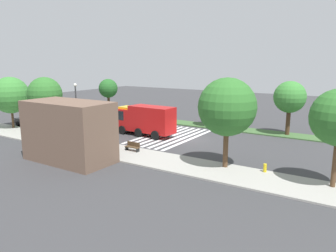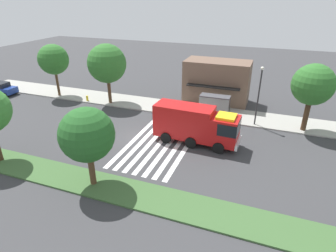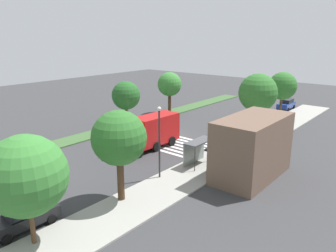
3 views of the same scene
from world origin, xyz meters
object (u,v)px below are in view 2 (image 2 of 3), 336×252
(fire_truck, at_px, (197,124))
(bus_stop_shelter, at_px, (214,102))
(sidewalk_tree_west, at_px, (107,64))
(parked_car_west, at_px, (1,88))
(street_lamp, at_px, (259,92))
(sidewalk_tree_far_west, at_px, (53,60))
(fire_hydrant, at_px, (87,98))
(bench_near_shelter, at_px, (182,108))
(sidewalk_tree_east, at_px, (313,85))
(median_tree_west, at_px, (87,135))

(fire_truck, height_order, bus_stop_shelter, fire_truck)
(sidewalk_tree_west, bearing_deg, parked_car_west, -172.62)
(street_lamp, bearing_deg, sidewalk_tree_far_west, 179.16)
(fire_hydrant, bearing_deg, bench_near_shelter, 3.49)
(fire_truck, bearing_deg, bus_stop_shelter, 90.52)
(sidewalk_tree_east, relative_size, median_tree_west, 1.15)
(parked_car_west, relative_size, sidewalk_tree_west, 0.57)
(sidewalk_tree_west, xyz_separation_m, sidewalk_tree_east, (23.87, 0.00, -0.26))
(sidewalk_tree_far_west, bearing_deg, street_lamp, -0.84)
(parked_car_west, xyz_separation_m, bus_stop_shelter, (30.98, 2.49, 0.98))
(bench_near_shelter, bearing_deg, fire_hydrant, -176.51)
(bus_stop_shelter, distance_m, street_lamp, 5.31)
(bus_stop_shelter, xyz_separation_m, fire_hydrant, (-17.32, -0.79, -1.40))
(sidewalk_tree_west, xyz_separation_m, median_tree_west, (8.10, -15.95, -1.06))
(bus_stop_shelter, bearing_deg, sidewalk_tree_far_west, -179.27)
(parked_car_west, bearing_deg, sidewalk_tree_west, 6.25)
(bus_stop_shelter, xyz_separation_m, sidewalk_tree_east, (9.87, -0.29, 3.24))
(bus_stop_shelter, distance_m, fire_hydrant, 17.40)
(parked_car_west, xyz_separation_m, sidewalk_tree_west, (16.99, 2.20, 4.47))
(sidewalk_tree_far_west, distance_m, sidewalk_tree_east, 32.33)
(sidewalk_tree_east, height_order, fire_hydrant, sidewalk_tree_east)
(parked_car_west, xyz_separation_m, sidewalk_tree_east, (40.85, 2.20, 4.21))
(fire_hydrant, bearing_deg, street_lamp, 0.26)
(fire_truck, relative_size, bus_stop_shelter, 2.41)
(sidewalk_tree_far_west, bearing_deg, parked_car_west, -165.53)
(fire_truck, distance_m, street_lamp, 8.21)
(median_tree_west, bearing_deg, sidewalk_tree_east, 45.32)
(parked_car_west, distance_m, sidewalk_tree_east, 41.13)
(fire_truck, xyz_separation_m, sidewalk_tree_west, (-13.80, 6.59, 3.33))
(bench_near_shelter, xyz_separation_m, sidewalk_tree_far_west, (-18.46, -0.31, 4.68))
(parked_car_west, relative_size, fire_hydrant, 6.35)
(parked_car_west, distance_m, bench_near_shelter, 27.10)
(parked_car_west, height_order, fire_hydrant, parked_car_west)
(bus_stop_shelter, height_order, street_lamp, street_lamp)
(fire_truck, distance_m, sidewalk_tree_west, 15.65)
(sidewalk_tree_far_west, relative_size, sidewalk_tree_west, 0.93)
(fire_truck, xyz_separation_m, bench_near_shelter, (-3.80, 6.91, -1.46))
(fire_hydrant, bearing_deg, sidewalk_tree_far_west, 174.43)
(sidewalk_tree_east, distance_m, median_tree_west, 22.45)
(median_tree_west, bearing_deg, street_lamp, 55.37)
(bus_stop_shelter, height_order, sidewalk_tree_far_west, sidewalk_tree_far_west)
(fire_truck, distance_m, sidewalk_tree_east, 12.42)
(fire_truck, relative_size, parked_car_west, 1.90)
(bench_near_shelter, height_order, street_lamp, street_lamp)
(sidewalk_tree_far_west, bearing_deg, bus_stop_shelter, 0.73)
(fire_truck, distance_m, fire_hydrant, 18.24)
(fire_hydrant, bearing_deg, parked_car_west, -172.90)
(sidewalk_tree_west, bearing_deg, sidewalk_tree_far_west, -180.00)
(sidewalk_tree_east, bearing_deg, sidewalk_tree_far_west, -180.00)
(street_lamp, relative_size, sidewalk_tree_far_west, 0.90)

